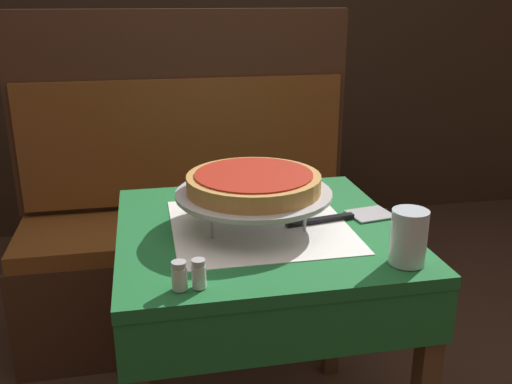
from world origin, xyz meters
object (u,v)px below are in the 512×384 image
object	(u,v)px
booth_bench	(192,244)
condiment_caddy	(262,107)
pizza_server	(344,217)
deep_dish_pizza	(254,182)
salt_shaker	(179,276)
pizza_pan_stand	(254,195)
dining_table_rear	(255,136)
water_glass_near	(409,237)
pepper_shaker	(199,274)
dining_table_front	(260,262)

from	to	relation	value
booth_bench	condiment_caddy	xyz separation A→B (m)	(0.43, 0.69, 0.40)
pizza_server	condiment_caddy	distance (m)	1.43
deep_dish_pizza	salt_shaker	bearing A→B (deg)	-124.68
pizza_pan_stand	pizza_server	size ratio (longest dim) A/B	1.29
dining_table_rear	pizza_pan_stand	distance (m)	1.50
deep_dish_pizza	water_glass_near	size ratio (longest dim) A/B	2.74
deep_dish_pizza	pepper_shaker	xyz separation A→B (m)	(-0.17, -0.31, -0.09)
deep_dish_pizza	pizza_server	bearing A→B (deg)	-1.56
booth_bench	water_glass_near	size ratio (longest dim) A/B	10.48
dining_table_rear	condiment_caddy	bearing A→B (deg)	-46.45
booth_bench	pepper_shaker	size ratio (longest dim) A/B	21.05
deep_dish_pizza	water_glass_near	xyz separation A→B (m)	(0.29, -0.29, -0.05)
pepper_shaker	pizza_server	bearing A→B (deg)	35.69
dining_table_front	condiment_caddy	world-z (taller)	condiment_caddy
dining_table_rear	dining_table_front	bearing A→B (deg)	-100.72
deep_dish_pizza	pizza_server	xyz separation A→B (m)	(0.25, -0.01, -0.11)
deep_dish_pizza	dining_table_rear	bearing A→B (deg)	78.67
dining_table_rear	pizza_pan_stand	bearing A→B (deg)	-101.33
dining_table_front	pepper_shaker	bearing A→B (deg)	-122.14
pizza_server	dining_table_front	bearing A→B (deg)	-179.72
pepper_shaker	deep_dish_pizza	bearing A→B (deg)	60.52
dining_table_rear	salt_shaker	size ratio (longest dim) A/B	11.78
water_glass_near	condiment_caddy	size ratio (longest dim) A/B	0.71
booth_bench	salt_shaker	world-z (taller)	booth_bench
dining_table_rear	pepper_shaker	bearing A→B (deg)	-104.81
salt_shaker	condiment_caddy	bearing A→B (deg)	72.79
salt_shaker	water_glass_near	bearing A→B (deg)	2.45
salt_shaker	condiment_caddy	size ratio (longest dim) A/B	0.35
dining_table_front	deep_dish_pizza	world-z (taller)	deep_dish_pizza
dining_table_front	pepper_shaker	distance (m)	0.38
pizza_server	pepper_shaker	world-z (taller)	pepper_shaker
deep_dish_pizza	water_glass_near	world-z (taller)	deep_dish_pizza
dining_table_rear	salt_shaker	bearing A→B (deg)	-105.99
pizza_pan_stand	pizza_server	world-z (taller)	pizza_pan_stand
water_glass_near	pepper_shaker	bearing A→B (deg)	-177.35
pizza_pan_stand	salt_shaker	bearing A→B (deg)	-124.68
dining_table_rear	deep_dish_pizza	bearing A→B (deg)	-101.33
condiment_caddy	dining_table_front	bearing A→B (deg)	-102.14
dining_table_rear	pizza_pan_stand	world-z (taller)	pizza_pan_stand
deep_dish_pizza	condiment_caddy	distance (m)	1.46
booth_bench	pizza_pan_stand	world-z (taller)	booth_bench
pizza_server	pepper_shaker	distance (m)	0.52
pizza_pan_stand	water_glass_near	size ratio (longest dim) A/B	3.21
pizza_pan_stand	water_glass_near	distance (m)	0.41
salt_shaker	condiment_caddy	xyz separation A→B (m)	(0.54, 1.73, 0.00)
pepper_shaker	condiment_caddy	world-z (taller)	condiment_caddy
salt_shaker	pepper_shaker	distance (m)	0.04
deep_dish_pizza	condiment_caddy	world-z (taller)	condiment_caddy
dining_table_rear	pizza_server	size ratio (longest dim) A/B	2.33
salt_shaker	pizza_server	bearing A→B (deg)	33.32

